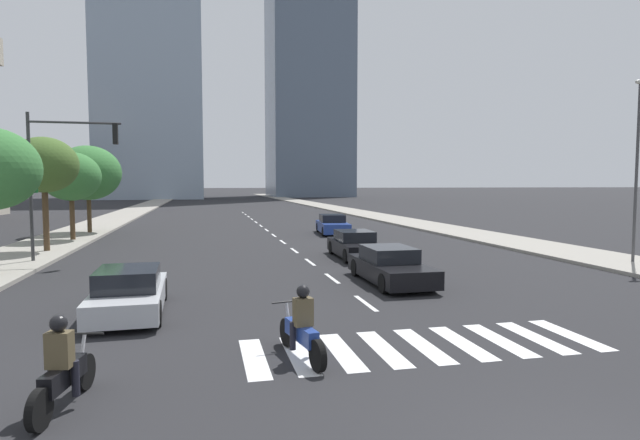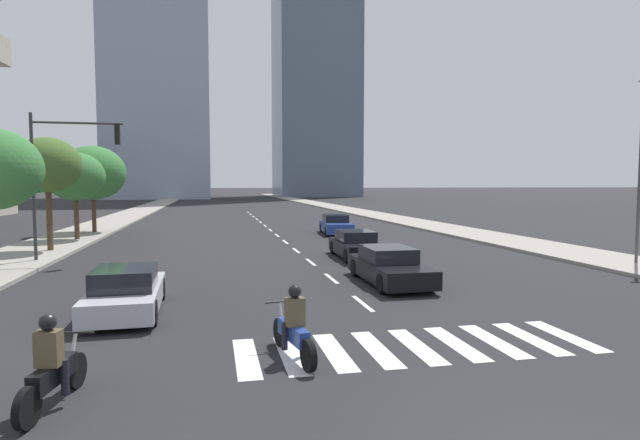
% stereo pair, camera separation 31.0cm
% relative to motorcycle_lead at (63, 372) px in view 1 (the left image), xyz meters
% --- Properties ---
extents(sidewalk_east, '(4.00, 260.00, 0.15)m').
position_rel_motorcycle_lead_xyz_m(sidewalk_east, '(19.60, 26.65, -0.51)').
color(sidewalk_east, gray).
rests_on(sidewalk_east, ground).
extents(sidewalk_west, '(4.00, 260.00, 0.15)m').
position_rel_motorcycle_lead_xyz_m(sidewalk_west, '(-6.25, 26.65, -0.51)').
color(sidewalk_west, gray).
rests_on(sidewalk_west, ground).
extents(crosswalk_near, '(7.65, 2.45, 0.01)m').
position_rel_motorcycle_lead_xyz_m(crosswalk_near, '(6.67, 1.65, -0.58)').
color(crosswalk_near, silver).
rests_on(crosswalk_near, ground).
extents(lane_divider_center, '(0.14, 50.00, 0.01)m').
position_rel_motorcycle_lead_xyz_m(lane_divider_center, '(6.67, 29.65, -0.58)').
color(lane_divider_center, silver).
rests_on(lane_divider_center, ground).
extents(motorcycle_lead, '(0.75, 2.05, 1.49)m').
position_rel_motorcycle_lead_xyz_m(motorcycle_lead, '(0.00, 0.00, 0.00)').
color(motorcycle_lead, black).
rests_on(motorcycle_lead, ground).
extents(motorcycle_third, '(0.77, 2.22, 1.49)m').
position_rel_motorcycle_lead_xyz_m(motorcycle_third, '(3.99, 1.44, -0.00)').
color(motorcycle_third, black).
rests_on(motorcycle_third, ground).
extents(sedan_blue_0, '(2.24, 4.71, 1.32)m').
position_rel_motorcycle_lead_xyz_m(sedan_blue_0, '(10.75, 25.80, 0.02)').
color(sedan_blue_0, navy).
rests_on(sedan_blue_0, ground).
extents(sedan_black_1, '(1.83, 4.61, 1.25)m').
position_rel_motorcycle_lead_xyz_m(sedan_black_1, '(8.44, 8.39, -0.01)').
color(sedan_black_1, black).
rests_on(sedan_black_1, ground).
extents(sedan_silver_2, '(1.86, 4.42, 1.25)m').
position_rel_motorcycle_lead_xyz_m(sedan_silver_2, '(0.18, 5.86, -0.01)').
color(sedan_silver_2, '#B7BABF').
rests_on(sedan_silver_2, ground).
extents(sedan_black_3, '(1.93, 4.49, 1.25)m').
position_rel_motorcycle_lead_xyz_m(sedan_black_3, '(9.01, 14.50, -0.00)').
color(sedan_black_3, black).
rests_on(sedan_black_3, ground).
extents(traffic_signal_far, '(4.02, 0.28, 6.32)m').
position_rel_motorcycle_lead_xyz_m(traffic_signal_far, '(-3.75, 15.74, 3.84)').
color(traffic_signal_far, '#333335').
rests_on(traffic_signal_far, sidewalk_west).
extents(street_lamp_east, '(0.50, 0.24, 7.62)m').
position_rel_motorcycle_lead_xyz_m(street_lamp_east, '(19.90, 9.84, 3.97)').
color(street_lamp_east, '#3F3F42').
rests_on(street_lamp_east, sidewalk_east).
extents(street_tree_second, '(3.19, 3.19, 5.58)m').
position_rel_motorcycle_lead_xyz_m(street_tree_second, '(-5.45, 19.22, 3.76)').
color(street_tree_second, '#4C3823').
rests_on(street_tree_second, sidewalk_west).
extents(street_tree_third, '(3.36, 3.36, 5.16)m').
position_rel_motorcycle_lead_xyz_m(street_tree_third, '(-5.45, 24.42, 3.28)').
color(street_tree_third, '#4C3823').
rests_on(street_tree_third, sidewalk_west).
extents(street_tree_fourth, '(4.32, 4.32, 5.86)m').
position_rel_motorcycle_lead_xyz_m(street_tree_fourth, '(-5.45, 29.05, 3.58)').
color(street_tree_fourth, '#4C3823').
rests_on(street_tree_fourth, sidewalk_west).
extents(office_tower_left_skyline, '(22.78, 29.65, 83.10)m').
position_rel_motorcycle_lead_xyz_m(office_tower_left_skyline, '(-9.21, 120.78, 40.44)').
color(office_tower_left_skyline, '#8C9EB2').
rests_on(office_tower_left_skyline, ground).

